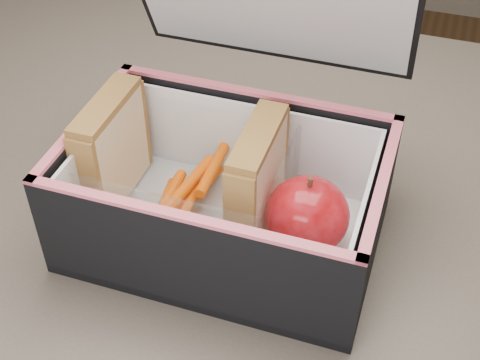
# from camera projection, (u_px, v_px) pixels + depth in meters

# --- Properties ---
(kitchen_table) EXTENTS (1.20, 0.80, 0.75)m
(kitchen_table) POSITION_uv_depth(u_px,v_px,m) (230.00, 265.00, 0.72)
(kitchen_table) COLOR brown
(kitchen_table) RESTS_ON ground
(lunch_bag) EXTENTS (0.27, 0.26, 0.26)m
(lunch_bag) POSITION_uv_depth(u_px,v_px,m) (227.00, 186.00, 0.59)
(lunch_bag) COLOR black
(lunch_bag) RESTS_ON kitchen_table
(plastic_tub) EXTENTS (0.19, 0.13, 0.08)m
(plastic_tub) POSITION_uv_depth(u_px,v_px,m) (184.00, 179.00, 0.61)
(plastic_tub) COLOR white
(plastic_tub) RESTS_ON lunch_bag
(sandwich_left) EXTENTS (0.03, 0.09, 0.10)m
(sandwich_left) POSITION_uv_depth(u_px,v_px,m) (112.00, 149.00, 0.61)
(sandwich_left) COLOR beige
(sandwich_left) RESTS_ON plastic_tub
(sandwich_right) EXTENTS (0.03, 0.09, 0.11)m
(sandwich_right) POSITION_uv_depth(u_px,v_px,m) (257.00, 181.00, 0.58)
(sandwich_right) COLOR beige
(sandwich_right) RESTS_ON plastic_tub
(carrot_sticks) EXTENTS (0.05, 0.14, 0.03)m
(carrot_sticks) POSITION_uv_depth(u_px,v_px,m) (185.00, 195.00, 0.62)
(carrot_sticks) COLOR #DB4608
(carrot_sticks) RESTS_ON plastic_tub
(paper_napkin) EXTENTS (0.09, 0.10, 0.01)m
(paper_napkin) POSITION_uv_depth(u_px,v_px,m) (306.00, 247.00, 0.59)
(paper_napkin) COLOR white
(paper_napkin) RESTS_ON lunch_bag
(red_apple) EXTENTS (0.09, 0.09, 0.08)m
(red_apple) POSITION_uv_depth(u_px,v_px,m) (307.00, 215.00, 0.57)
(red_apple) COLOR #880000
(red_apple) RESTS_ON paper_napkin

